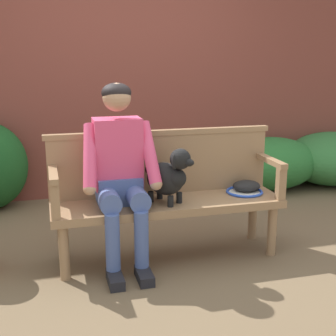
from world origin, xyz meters
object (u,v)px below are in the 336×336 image
(garden_bench, at_px, (168,208))
(baseball_glove, at_px, (247,186))
(tennis_racket, at_px, (244,191))
(person_seated, at_px, (120,168))
(dog_on_bench, at_px, (169,176))

(garden_bench, bearing_deg, baseball_glove, 5.76)
(garden_bench, height_order, tennis_racket, tennis_racket)
(person_seated, relative_size, baseball_glove, 6.01)
(dog_on_bench, xyz_separation_m, tennis_racket, (0.65, 0.13, -0.20))
(dog_on_bench, bearing_deg, tennis_racket, 11.04)
(person_seated, xyz_separation_m, dog_on_bench, (0.35, -0.06, -0.06))
(dog_on_bench, relative_size, baseball_glove, 1.91)
(person_seated, height_order, tennis_racket, person_seated)
(tennis_racket, bearing_deg, garden_bench, -174.57)
(baseball_glove, bearing_deg, tennis_racket, -154.70)
(person_seated, relative_size, tennis_racket, 2.28)
(garden_bench, relative_size, dog_on_bench, 4.09)
(dog_on_bench, height_order, baseball_glove, dog_on_bench)
(person_seated, relative_size, dog_on_bench, 3.14)
(baseball_glove, bearing_deg, person_seated, -167.04)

